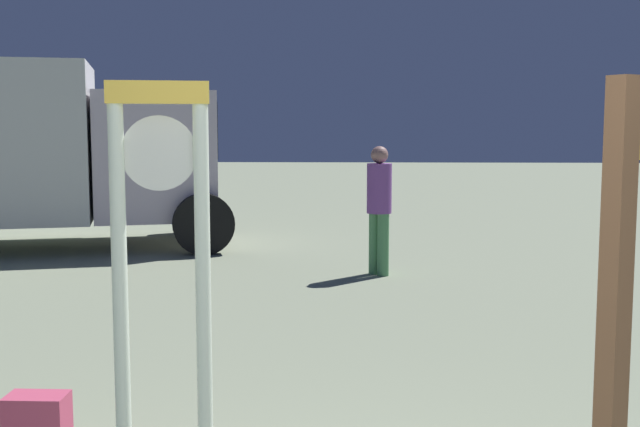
% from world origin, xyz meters
% --- Properties ---
extents(standing_clock, '(0.46, 0.17, 2.06)m').
position_xyz_m(standing_clock, '(-1.03, 1.52, 1.24)').
color(standing_clock, white).
rests_on(standing_clock, ground_plane).
extents(person_distant, '(0.31, 0.31, 1.62)m').
position_xyz_m(person_distant, '(0.17, 7.86, 0.91)').
color(person_distant, '#4B8B55').
rests_on(person_distant, ground_plane).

